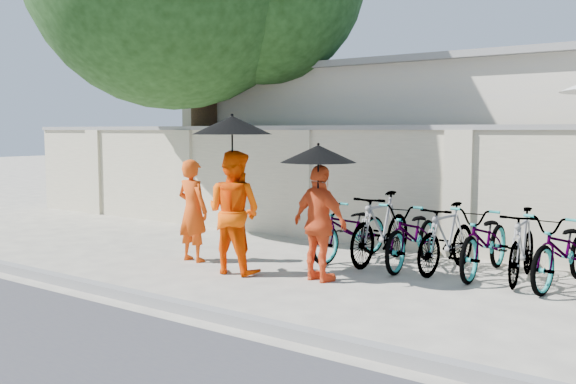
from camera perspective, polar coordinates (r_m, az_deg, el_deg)
The scene contains 16 objects.
ground at distance 8.93m, azimuth -4.84°, elevation -7.42°, with size 80.00×80.00×0.00m, color #BEB7A1.
kerb at distance 7.75m, azimuth -13.20°, elevation -9.09°, with size 40.00×0.16×0.12m, color gray.
compound_wall at distance 10.89m, azimuth 10.27°, elevation 0.18°, with size 20.00×0.30×2.00m, color beige.
building_behind at distance 14.08m, azimuth 20.79°, elevation 3.55°, with size 14.00×6.00×3.20m, color #B9B3A7.
monk_left at distance 9.85m, azimuth -8.48°, elevation -1.64°, with size 0.57×0.37×1.56m, color #DA450C.
monk_center at distance 8.97m, azimuth -4.84°, elevation -1.78°, with size 0.84×0.65×1.72m, color #FF4F02.
parasol_center at distance 8.80m, azimuth -4.99°, elevation 5.94°, with size 1.10×1.10×1.22m.
monk_right at distance 8.46m, azimuth 2.86°, elevation -2.79°, with size 0.91×0.38×1.55m, color #E84E1E.
parasol_right at distance 8.30m, azimuth 2.71°, elevation 3.41°, with size 0.99×0.99×0.93m.
bike_0 at distance 9.95m, azimuth 5.59°, elevation -3.29°, with size 0.63×1.81×0.95m, color gray.
bike_1 at distance 9.71m, azimuth 8.26°, elevation -3.18°, with size 0.50×1.79×1.07m, color gray.
bike_2 at distance 9.51m, azimuth 11.06°, elevation -3.73°, with size 0.64×1.85×0.97m, color gray.
bike_3 at distance 9.30m, azimuth 13.92°, elevation -3.99°, with size 0.46×1.62×0.98m, color gray.
bike_4 at distance 9.22m, azimuth 17.16°, elevation -4.13°, with size 0.65×1.86×0.98m, color gray.
bike_5 at distance 8.99m, azimuth 20.09°, elevation -4.51°, with size 0.45×1.61×0.97m, color gray.
bike_6 at distance 8.87m, azimuth 23.31°, elevation -4.76°, with size 0.64×1.84×0.97m, color gray.
Camera 1 is at (5.71, -6.58, 1.99)m, focal length 40.00 mm.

